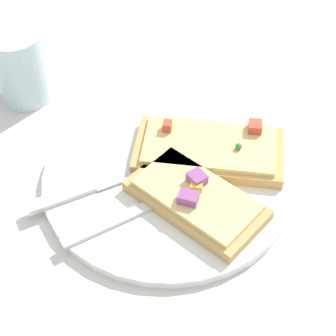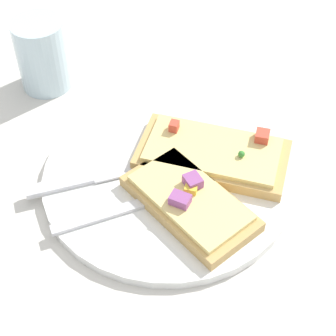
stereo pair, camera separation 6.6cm
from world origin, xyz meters
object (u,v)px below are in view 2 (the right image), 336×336
Objects in this scene: drinking_glass at (42,55)px; fork at (156,199)px; knife at (100,176)px; pizza_slice_corner at (190,201)px; plate at (168,177)px; pizza_slice_main at (213,154)px.

fork is at bearing 176.26° from drinking_glass.
knife is 1.28× the size of pizza_slice_corner.
drinking_glass reaches higher than plate.
drinking_glass reaches higher than knife.
knife is at bearing 130.21° from fork.
plate is 0.04m from fork.
pizza_slice_main reaches higher than plate.
plate is 0.08m from knife.
drinking_glass is at bearing 98.11° from knife.
pizza_slice_corner reaches higher than fork.
plate is 1.39× the size of fork.
knife is 0.21m from drinking_glass.
pizza_slice_corner is (-0.03, -0.02, 0.01)m from fork.
fork is 0.04m from pizza_slice_corner.
drinking_glass is at bearing 103.47° from fork.
plate is 0.06m from pizza_slice_corner.
plate is at bearing 165.44° from pizza_slice_corner.
pizza_slice_main is at bearing 22.07° from fork.
drinking_glass is at bearing -19.15° from pizza_slice_main.
knife is at bearing 54.96° from plate.
fork is 2.15× the size of drinking_glass.
drinking_glass is (0.27, 0.08, 0.03)m from pizza_slice_main.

